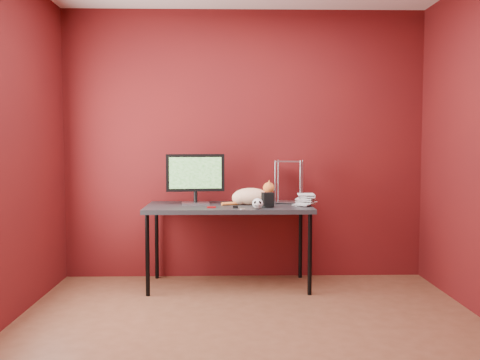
{
  "coord_description": "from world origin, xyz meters",
  "views": [
    {
      "loc": [
        -0.16,
        -3.47,
        1.32
      ],
      "look_at": [
        -0.05,
        1.15,
        1.0
      ],
      "focal_mm": 40.0,
      "sensor_mm": 36.0,
      "label": 1
    }
  ],
  "objects_px": {
    "speaker": "(268,200)",
    "book_stack": "(298,140)",
    "monitor": "(195,176)",
    "cat": "(251,196)",
    "desk": "(229,211)",
    "skull_mug": "(258,203)"
  },
  "relations": [
    {
      "from": "cat",
      "to": "skull_mug",
      "type": "height_order",
      "value": "cat"
    },
    {
      "from": "skull_mug",
      "to": "speaker",
      "type": "xyz_separation_m",
      "value": [
        0.1,
        0.12,
        0.01
      ]
    },
    {
      "from": "book_stack",
      "to": "monitor",
      "type": "bearing_deg",
      "value": 175.28
    },
    {
      "from": "speaker",
      "to": "book_stack",
      "type": "relative_size",
      "value": 0.11
    },
    {
      "from": "monitor",
      "to": "book_stack",
      "type": "xyz_separation_m",
      "value": [
        0.94,
        -0.08,
        0.33
      ]
    },
    {
      "from": "desk",
      "to": "speaker",
      "type": "relative_size",
      "value": 11.46
    },
    {
      "from": "desk",
      "to": "skull_mug",
      "type": "relative_size",
      "value": 15.71
    },
    {
      "from": "book_stack",
      "to": "speaker",
      "type": "bearing_deg",
      "value": -150.54
    },
    {
      "from": "desk",
      "to": "cat",
      "type": "height_order",
      "value": "cat"
    },
    {
      "from": "skull_mug",
      "to": "speaker",
      "type": "distance_m",
      "value": 0.15
    },
    {
      "from": "cat",
      "to": "speaker",
      "type": "height_order",
      "value": "cat"
    },
    {
      "from": "desk",
      "to": "monitor",
      "type": "height_order",
      "value": "monitor"
    },
    {
      "from": "desk",
      "to": "cat",
      "type": "relative_size",
      "value": 3.06
    },
    {
      "from": "desk",
      "to": "book_stack",
      "type": "relative_size",
      "value": 1.26
    },
    {
      "from": "skull_mug",
      "to": "book_stack",
      "type": "distance_m",
      "value": 0.72
    },
    {
      "from": "cat",
      "to": "speaker",
      "type": "bearing_deg",
      "value": -52.72
    },
    {
      "from": "cat",
      "to": "speaker",
      "type": "distance_m",
      "value": 0.25
    },
    {
      "from": "monitor",
      "to": "book_stack",
      "type": "bearing_deg",
      "value": -12.01
    },
    {
      "from": "cat",
      "to": "skull_mug",
      "type": "bearing_deg",
      "value": -79.16
    },
    {
      "from": "cat",
      "to": "desk",
      "type": "bearing_deg",
      "value": -164.4
    },
    {
      "from": "cat",
      "to": "book_stack",
      "type": "height_order",
      "value": "book_stack"
    },
    {
      "from": "cat",
      "to": "skull_mug",
      "type": "distance_m",
      "value": 0.33
    }
  ]
}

